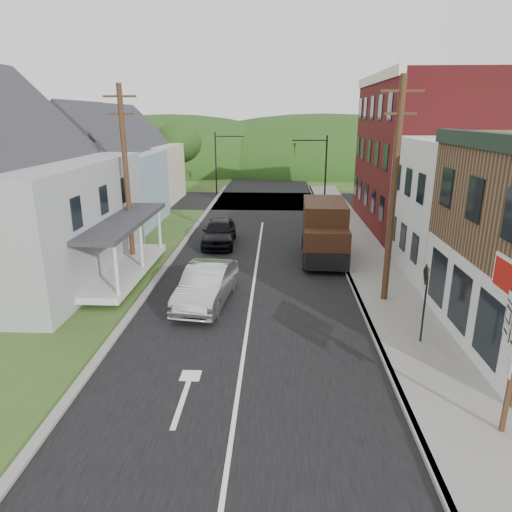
# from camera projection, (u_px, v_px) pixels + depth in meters

# --- Properties ---
(ground) EXTENTS (120.00, 120.00, 0.00)m
(ground) POSITION_uv_depth(u_px,v_px,m) (246.00, 337.00, 16.18)
(ground) COLOR #2D4719
(ground) RESTS_ON ground
(road) EXTENTS (9.00, 90.00, 0.02)m
(road) POSITION_uv_depth(u_px,v_px,m) (258.00, 255.00, 25.72)
(road) COLOR black
(road) RESTS_ON ground
(cross_road) EXTENTS (60.00, 9.00, 0.02)m
(cross_road) POSITION_uv_depth(u_px,v_px,m) (266.00, 201.00, 41.94)
(cross_road) COLOR black
(cross_road) RESTS_ON ground
(sidewalk_right) EXTENTS (2.80, 55.00, 0.15)m
(sidewalk_right) POSITION_uv_depth(u_px,v_px,m) (370.00, 266.00, 23.53)
(sidewalk_right) COLOR slate
(sidewalk_right) RESTS_ON ground
(curb_right) EXTENTS (0.20, 55.00, 0.15)m
(curb_right) POSITION_uv_depth(u_px,v_px,m) (344.00, 266.00, 23.59)
(curb_right) COLOR slate
(curb_right) RESTS_ON ground
(curb_left) EXTENTS (0.30, 55.00, 0.12)m
(curb_left) POSITION_uv_depth(u_px,v_px,m) (168.00, 264.00, 24.00)
(curb_left) COLOR slate
(curb_left) RESTS_ON ground
(storefront_white) EXTENTS (8.00, 7.00, 6.50)m
(storefront_white) POSITION_uv_depth(u_px,v_px,m) (491.00, 209.00, 21.87)
(storefront_white) COLOR silver
(storefront_white) RESTS_ON ground
(storefront_red) EXTENTS (8.00, 12.00, 10.00)m
(storefront_red) POSITION_uv_depth(u_px,v_px,m) (431.00, 155.00, 30.42)
(storefront_red) COLOR maroon
(storefront_red) RESTS_ON ground
(house_blue) EXTENTS (7.14, 8.16, 7.28)m
(house_blue) POSITION_uv_depth(u_px,v_px,m) (105.00, 173.00, 31.79)
(house_blue) COLOR #809DAE
(house_blue) RESTS_ON ground
(house_cream) EXTENTS (7.14, 8.16, 7.28)m
(house_cream) POSITION_uv_depth(u_px,v_px,m) (136.00, 161.00, 40.40)
(house_cream) COLOR beige
(house_cream) RESTS_ON ground
(utility_pole_right) EXTENTS (1.60, 0.26, 9.00)m
(utility_pole_right) POSITION_uv_depth(u_px,v_px,m) (393.00, 192.00, 17.89)
(utility_pole_right) COLOR #472D19
(utility_pole_right) RESTS_ON ground
(utility_pole_left) EXTENTS (1.60, 0.26, 9.00)m
(utility_pole_left) POSITION_uv_depth(u_px,v_px,m) (126.00, 176.00, 22.72)
(utility_pole_left) COLOR #472D19
(utility_pole_left) RESTS_ON ground
(traffic_signal_right) EXTENTS (2.87, 0.20, 6.00)m
(traffic_signal_right) POSITION_uv_depth(u_px,v_px,m) (317.00, 163.00, 37.30)
(traffic_signal_right) COLOR black
(traffic_signal_right) RESTS_ON ground
(traffic_signal_left) EXTENTS (2.87, 0.20, 6.00)m
(traffic_signal_left) POSITION_uv_depth(u_px,v_px,m) (223.00, 156.00, 44.36)
(traffic_signal_left) COLOR black
(traffic_signal_left) RESTS_ON ground
(tree_left_c) EXTENTS (5.80, 5.80, 8.41)m
(tree_left_c) POSITION_uv_depth(u_px,v_px,m) (12.00, 137.00, 34.35)
(tree_left_c) COLOR #382616
(tree_left_c) RESTS_ON ground
(tree_left_d) EXTENTS (4.80, 4.80, 6.94)m
(tree_left_d) POSITION_uv_depth(u_px,v_px,m) (178.00, 143.00, 45.67)
(tree_left_d) COLOR #382616
(tree_left_d) RESTS_ON ground
(forested_ridge) EXTENTS (90.00, 30.00, 16.00)m
(forested_ridge) POSITION_uv_depth(u_px,v_px,m) (271.00, 167.00, 68.66)
(forested_ridge) COLOR #17330F
(forested_ridge) RESTS_ON ground
(silver_sedan) EXTENTS (2.27, 5.09, 1.62)m
(silver_sedan) POSITION_uv_depth(u_px,v_px,m) (207.00, 285.00, 18.88)
(silver_sedan) COLOR #B6B6BB
(silver_sedan) RESTS_ON ground
(dark_sedan) EXTENTS (2.00, 4.68, 1.58)m
(dark_sedan) POSITION_uv_depth(u_px,v_px,m) (219.00, 232.00, 27.52)
(dark_sedan) COLOR black
(dark_sedan) RESTS_ON ground
(delivery_van) EXTENTS (2.50, 5.64, 3.11)m
(delivery_van) POSITION_uv_depth(u_px,v_px,m) (324.00, 231.00, 24.51)
(delivery_van) COLOR black
(delivery_van) RESTS_ON ground
(warning_sign) EXTENTS (0.15, 0.78, 2.81)m
(warning_sign) POSITION_uv_depth(u_px,v_px,m) (425.00, 292.00, 15.06)
(warning_sign) COLOR black
(warning_sign) RESTS_ON sidewalk_right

